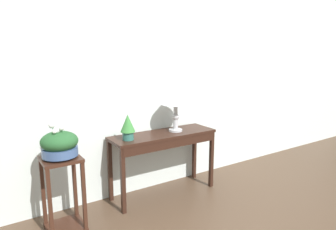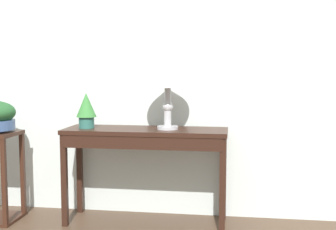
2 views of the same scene
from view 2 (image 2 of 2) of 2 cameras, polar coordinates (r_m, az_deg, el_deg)
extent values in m
cube|color=silver|center=(3.89, -0.38, 7.83)|extent=(9.00, 0.10, 2.80)
cube|color=black|center=(3.64, -2.86, -2.03)|extent=(1.32, 0.43, 0.03)
cube|color=black|center=(3.46, -3.49, -3.56)|extent=(1.26, 0.03, 0.10)
cube|color=black|center=(3.72, -13.03, -8.15)|extent=(0.04, 0.04, 0.75)
cube|color=black|center=(3.47, 6.92, -9.05)|extent=(0.04, 0.04, 0.75)
cube|color=black|center=(4.05, -11.15, -6.97)|extent=(0.04, 0.04, 0.75)
cube|color=black|center=(3.82, 7.07, -7.67)|extent=(0.04, 0.04, 0.75)
cylinder|color=#B7B7BC|center=(3.61, -0.04, -1.62)|extent=(0.17, 0.17, 0.02)
cylinder|color=#B7B7BC|center=(3.60, -0.04, -0.18)|extent=(0.06, 0.06, 0.16)
sphere|color=#B7B7BC|center=(3.59, -0.04, 1.07)|extent=(0.09, 0.09, 0.09)
cylinder|color=#B7B7BC|center=(3.58, -0.04, 2.32)|extent=(0.05, 0.05, 0.16)
cone|color=silver|center=(3.58, -0.04, 5.33)|extent=(0.37, 0.37, 0.22)
cylinder|color=#2D665B|center=(3.73, -10.31, -0.94)|extent=(0.13, 0.13, 0.09)
cone|color=#387A38|center=(3.71, -10.35, 1.28)|extent=(0.16, 0.16, 0.20)
cube|color=#381E14|center=(3.82, -20.09, -7.99)|extent=(0.04, 0.03, 0.69)
cube|color=#381E14|center=(4.09, -17.97, -7.02)|extent=(0.04, 0.04, 0.69)
camera|label=1|loc=(2.67, -69.92, 11.64)|focal=31.75mm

